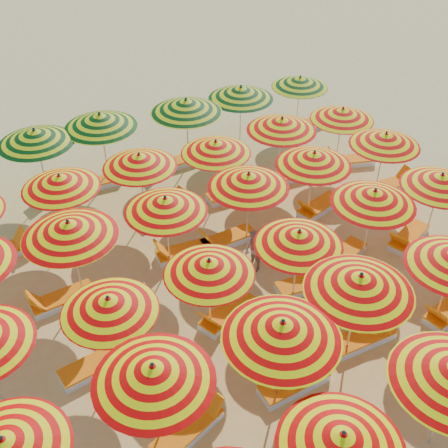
{
  "coord_description": "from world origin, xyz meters",
  "views": [
    {
      "loc": [
        -5.61,
        -10.27,
        11.01
      ],
      "look_at": [
        0.0,
        0.5,
        1.6
      ],
      "focal_mm": 45.0,
      "sensor_mm": 36.0,
      "label": 1
    }
  ],
  "objects_px": {
    "lounger_8": "(226,313)",
    "lounger_21": "(296,175)",
    "umbrella_21": "(249,180)",
    "lounger_26": "(308,124)",
    "umbrella_27": "(216,147)",
    "lounger_20": "(233,194)",
    "lounger_18": "(0,253)",
    "umbrella_13": "(109,305)",
    "umbrella_9": "(360,283)",
    "lounger_9": "(308,284)",
    "umbrella_7": "(153,373)",
    "umbrella_23": "(385,139)",
    "umbrella_22": "(314,159)",
    "umbrella_34": "(241,93)",
    "lounger_2": "(189,429)",
    "lounger_10": "(343,257)",
    "umbrella_19": "(69,229)",
    "umbrella_28": "(282,124)",
    "beachgoer_b": "(254,251)",
    "umbrella_16": "(374,197)",
    "lounger_11": "(408,238)",
    "lounger_16": "(319,207)",
    "lounger_15": "(227,239)",
    "umbrella_17": "(441,181)",
    "lounger_23": "(63,188)",
    "umbrella_32": "(100,121)",
    "umbrella_31": "(35,136)",
    "umbrella_35": "(300,82)",
    "lounger_7": "(97,364)",
    "lounger_17": "(388,186)",
    "umbrella_25": "(60,182)",
    "lounger_14": "(184,252)",
    "lounger_25": "(173,164)",
    "umbrella_8": "(282,330)",
    "lounger_24": "(94,184)",
    "lounger_19": "(164,211)",
    "umbrella_6": "(4,446)",
    "umbrella_20": "(166,204)",
    "lounger_4": "(364,337)",
    "lounger_13": "(61,299)"
  },
  "relations": [
    {
      "from": "lounger_8",
      "to": "lounger_21",
      "type": "bearing_deg",
      "value": -161.15
    },
    {
      "from": "umbrella_21",
      "to": "lounger_26",
      "type": "relative_size",
      "value": 1.42
    },
    {
      "from": "umbrella_27",
      "to": "lounger_20",
      "type": "distance_m",
      "value": 2.03
    },
    {
      "from": "lounger_18",
      "to": "umbrella_13",
      "type": "bearing_deg",
      "value": -75.39
    },
    {
      "from": "umbrella_9",
      "to": "lounger_9",
      "type": "xyz_separation_m",
      "value": [
        0.43,
        2.33,
        -2.2
      ]
    },
    {
      "from": "umbrella_7",
      "to": "umbrella_23",
      "type": "xyz_separation_m",
      "value": [
        10.05,
        5.16,
        -0.12
      ]
    },
    {
      "from": "umbrella_22",
      "to": "umbrella_34",
      "type": "xyz_separation_m",
      "value": [
        0.23,
        5.01,
        0.06
      ]
    },
    {
      "from": "lounger_2",
      "to": "lounger_10",
      "type": "distance_m",
      "value": 7.05
    },
    {
      "from": "umbrella_19",
      "to": "umbrella_28",
      "type": "xyz_separation_m",
      "value": [
        7.82,
        2.44,
        -0.1
      ]
    },
    {
      "from": "umbrella_23",
      "to": "beachgoer_b",
      "type": "xyz_separation_m",
      "value": [
        -5.58,
        -1.35,
        -1.48
      ]
    },
    {
      "from": "umbrella_34",
      "to": "umbrella_16",
      "type": "bearing_deg",
      "value": -89.64
    },
    {
      "from": "lounger_11",
      "to": "umbrella_9",
      "type": "bearing_deg",
      "value": 9.34
    },
    {
      "from": "lounger_16",
      "to": "lounger_15",
      "type": "bearing_deg",
      "value": -14.5
    },
    {
      "from": "umbrella_17",
      "to": "lounger_20",
      "type": "height_order",
      "value": "umbrella_17"
    },
    {
      "from": "lounger_23",
      "to": "umbrella_32",
      "type": "bearing_deg",
      "value": 167.58
    },
    {
      "from": "umbrella_32",
      "to": "lounger_2",
      "type": "height_order",
      "value": "umbrella_32"
    },
    {
      "from": "lounger_21",
      "to": "umbrella_32",
      "type": "bearing_deg",
      "value": 156.62
    },
    {
      "from": "lounger_15",
      "to": "lounger_16",
      "type": "bearing_deg",
      "value": 179.08
    },
    {
      "from": "umbrella_31",
      "to": "lounger_21",
      "type": "distance_m",
      "value": 8.9
    },
    {
      "from": "umbrella_35",
      "to": "lounger_7",
      "type": "relative_size",
      "value": 1.32
    },
    {
      "from": "lounger_17",
      "to": "lounger_23",
      "type": "height_order",
      "value": "same"
    },
    {
      "from": "umbrella_16",
      "to": "umbrella_25",
      "type": "height_order",
      "value": "umbrella_16"
    },
    {
      "from": "umbrella_22",
      "to": "lounger_14",
      "type": "height_order",
      "value": "umbrella_22"
    },
    {
      "from": "lounger_21",
      "to": "lounger_23",
      "type": "height_order",
      "value": "same"
    },
    {
      "from": "lounger_20",
      "to": "lounger_25",
      "type": "height_order",
      "value": "same"
    },
    {
      "from": "umbrella_8",
      "to": "lounger_2",
      "type": "distance_m",
      "value": 3.05
    },
    {
      "from": "lounger_10",
      "to": "umbrella_16",
      "type": "bearing_deg",
      "value": 142.35
    },
    {
      "from": "umbrella_23",
      "to": "lounger_15",
      "type": "height_order",
      "value": "umbrella_23"
    },
    {
      "from": "umbrella_28",
      "to": "lounger_26",
      "type": "height_order",
      "value": "umbrella_28"
    },
    {
      "from": "lounger_24",
      "to": "lounger_2",
      "type": "bearing_deg",
      "value": 87.32
    },
    {
      "from": "lounger_15",
      "to": "lounger_19",
      "type": "distance_m",
      "value": 2.49
    },
    {
      "from": "lounger_16",
      "to": "umbrella_16",
      "type": "bearing_deg",
      "value": 68.92
    },
    {
      "from": "umbrella_6",
      "to": "lounger_7",
      "type": "distance_m",
      "value": 3.9
    },
    {
      "from": "umbrella_20",
      "to": "lounger_15",
      "type": "distance_m",
      "value": 2.77
    },
    {
      "from": "umbrella_9",
      "to": "lounger_14",
      "type": "distance_m",
      "value": 5.99
    },
    {
      "from": "umbrella_20",
      "to": "lounger_10",
      "type": "distance_m",
      "value": 5.46
    },
    {
      "from": "umbrella_35",
      "to": "lounger_24",
      "type": "distance_m",
      "value": 8.81
    },
    {
      "from": "lounger_8",
      "to": "lounger_23",
      "type": "relative_size",
      "value": 1.0
    },
    {
      "from": "lounger_8",
      "to": "lounger_26",
      "type": "distance_m",
      "value": 11.04
    },
    {
      "from": "umbrella_22",
      "to": "umbrella_35",
      "type": "height_order",
      "value": "umbrella_22"
    },
    {
      "from": "lounger_17",
      "to": "beachgoer_b",
      "type": "bearing_deg",
      "value": -162.89
    },
    {
      "from": "lounger_4",
      "to": "lounger_19",
      "type": "height_order",
      "value": "same"
    },
    {
      "from": "umbrella_9",
      "to": "lounger_16",
      "type": "bearing_deg",
      "value": 61.47
    },
    {
      "from": "umbrella_25",
      "to": "lounger_8",
      "type": "relative_size",
      "value": 1.35
    },
    {
      "from": "umbrella_8",
      "to": "lounger_13",
      "type": "xyz_separation_m",
      "value": [
        -3.54,
        5.27,
        -2.2
      ]
    },
    {
      "from": "lounger_2",
      "to": "umbrella_19",
      "type": "bearing_deg",
      "value": 79.84
    },
    {
      "from": "lounger_17",
      "to": "beachgoer_b",
      "type": "distance_m",
      "value": 6.35
    },
    {
      "from": "umbrella_6",
      "to": "lounger_4",
      "type": "relative_size",
      "value": 1.67
    },
    {
      "from": "umbrella_17",
      "to": "umbrella_13",
      "type": "bearing_deg",
      "value": -178.59
    },
    {
      "from": "umbrella_35",
      "to": "lounger_4",
      "type": "height_order",
      "value": "umbrella_35"
    }
  ]
}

